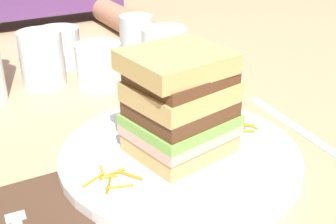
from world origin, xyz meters
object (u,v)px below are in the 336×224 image
Objects in this scene: sandwich at (180,104)px; empty_tumbler_1 at (42,59)px; main_plate at (180,155)px; empty_tumbler_3 at (99,65)px; empty_tumbler_2 at (136,41)px; knife at (294,126)px; juice_glass at (164,61)px; napkin_dark at (17,222)px; empty_tumbler_0 at (59,47)px.

empty_tumbler_1 is at bearing 103.51° from sandwich.
empty_tumbler_3 reaches higher than main_plate.
empty_tumbler_2 is at bearing 32.17° from empty_tumbler_3.
empty_tumbler_1 reaches higher than knife.
knife is 1.98× the size of juice_glass.
juice_glass reaches higher than empty_tumbler_3.
sandwich reaches higher than main_plate.
napkin_dark is at bearing -174.63° from main_plate.
napkin_dark is (-0.21, -0.02, -0.01)m from main_plate.
main_plate is 3.75× the size of empty_tumbler_0.
knife is 2.60× the size of empty_tumbler_3.
juice_glass is (0.10, 0.22, -0.03)m from sandwich.
sandwich is at bearing -86.73° from empty_tumbler_0.
napkin_dark is at bearing -141.84° from juice_glass.
empty_tumbler_0 reaches higher than knife.
napkin_dark is 1.81× the size of empty_tumbler_3.
main_plate is 0.28m from empty_tumbler_3.
juice_glass is (0.31, 0.24, 0.04)m from napkin_dark.
empty_tumbler_0 is at bearing 66.92° from napkin_dark.
empty_tumbler_0 is (0.18, 0.42, 0.04)m from napkin_dark.
juice_glass is at bearing 65.20° from main_plate.
empty_tumbler_0 is (-0.13, 0.18, -0.01)m from juice_glass.
empty_tumbler_3 is (0.01, 0.27, -0.04)m from sandwich.
juice_glass is at bearing -55.17° from empty_tumbler_0.
sandwich reaches higher than empty_tumbler_3.
knife is (0.19, -0.01, -0.08)m from sandwich.
sandwich is 1.73× the size of empty_tumbler_3.
empty_tumbler_0 is at bearing 117.21° from knife.
knife is 2.52× the size of empty_tumbler_0.
juice_glass is at bearing 64.96° from sandwich.
juice_glass is at bearing -29.03° from empty_tumbler_1.
empty_tumbler_2 is at bearing 72.25° from sandwich.
juice_glass is 1.05× the size of empty_tumbler_1.
knife is at bearing 1.84° from napkin_dark.
sandwich is 1.38× the size of empty_tumbler_2.
empty_tumbler_3 is (-0.18, 0.28, 0.04)m from knife.
juice_glass is 0.11m from empty_tumbler_3.
empty_tumbler_2 is at bearing 4.73° from empty_tumbler_1.
empty_tumbler_3 is (0.03, -0.13, 0.00)m from empty_tumbler_0.
main_plate is 0.25m from juice_glass.
empty_tumbler_1 is at bearing 150.97° from juice_glass.
empty_tumbler_1 is at bearing 128.90° from knife.
main_plate is 0.34m from empty_tumbler_1.
main_plate is 0.19m from knife.
empty_tumbler_1 is (-0.05, -0.08, 0.01)m from empty_tumbler_0.
knife is at bearing -62.79° from empty_tumbler_0.
knife is 0.47m from empty_tumbler_0.
empty_tumbler_2 is (0.00, 0.12, 0.00)m from juice_glass.
juice_glass is at bearing -92.20° from empty_tumbler_2.
knife is at bearing -56.79° from empty_tumbler_3.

